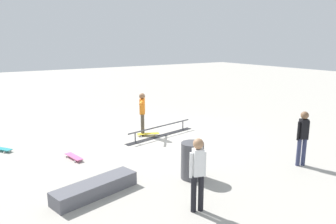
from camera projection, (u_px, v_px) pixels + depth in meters
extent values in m
plane|color=#ADA89E|center=(164.00, 137.00, 11.62)|extent=(60.00, 60.00, 0.00)
cube|color=black|center=(161.00, 136.00, 11.72)|extent=(3.09, 0.82, 0.01)
cylinder|color=#47474C|center=(183.00, 125.00, 12.47)|extent=(0.04, 0.04, 0.37)
cylinder|color=#47474C|center=(135.00, 138.00, 10.89)|extent=(0.04, 0.04, 0.37)
cylinder|color=#47474C|center=(161.00, 126.00, 11.64)|extent=(2.90, 0.60, 0.05)
cube|color=#595960|center=(95.00, 188.00, 7.23)|extent=(2.08, 0.98, 0.32)
cylinder|color=brown|center=(142.00, 125.00, 11.70)|extent=(0.16, 0.16, 0.79)
cylinder|color=brown|center=(143.00, 124.00, 11.86)|extent=(0.16, 0.16, 0.79)
cube|color=orange|center=(142.00, 107.00, 11.63)|extent=(0.27, 0.27, 0.56)
sphere|color=brown|center=(142.00, 96.00, 11.55)|extent=(0.22, 0.22, 0.22)
cylinder|color=orange|center=(141.00, 103.00, 11.23)|extent=(0.36, 0.48, 0.07)
cylinder|color=orange|center=(143.00, 99.00, 11.95)|extent=(0.36, 0.48, 0.07)
cube|color=yellow|center=(148.00, 134.00, 11.75)|extent=(0.82, 0.49, 0.02)
cylinder|color=white|center=(141.00, 136.00, 11.60)|extent=(0.06, 0.05, 0.05)
cylinder|color=white|center=(141.00, 134.00, 11.82)|extent=(0.06, 0.05, 0.05)
cylinder|color=white|center=(156.00, 135.00, 11.70)|extent=(0.06, 0.05, 0.05)
cylinder|color=white|center=(155.00, 134.00, 11.92)|extent=(0.06, 0.05, 0.05)
cylinder|color=#2D3351|center=(299.00, 152.00, 8.87)|extent=(0.15, 0.15, 0.78)
cylinder|color=#2D3351|center=(304.00, 152.00, 8.90)|extent=(0.15, 0.15, 0.78)
cube|color=black|center=(303.00, 129.00, 8.74)|extent=(0.26, 0.25, 0.56)
sphere|color=brown|center=(305.00, 115.00, 8.65)|extent=(0.21, 0.21, 0.21)
cylinder|color=black|center=(299.00, 131.00, 8.73)|extent=(0.09, 0.09, 0.52)
cylinder|color=black|center=(308.00, 130.00, 8.77)|extent=(0.09, 0.09, 0.52)
cylinder|color=black|center=(201.00, 193.00, 6.51)|extent=(0.14, 0.14, 0.79)
cylinder|color=black|center=(194.00, 194.00, 6.47)|extent=(0.14, 0.14, 0.79)
cube|color=white|center=(198.00, 162.00, 6.34)|extent=(0.25, 0.24, 0.56)
sphere|color=#A87A56|center=(198.00, 144.00, 6.26)|extent=(0.21, 0.21, 0.21)
cylinder|color=white|center=(204.00, 164.00, 6.38)|extent=(0.09, 0.09, 0.52)
cylinder|color=white|center=(191.00, 165.00, 6.32)|extent=(0.09, 0.09, 0.52)
cube|color=#E05993|center=(74.00, 156.00, 9.43)|extent=(0.34, 0.82, 0.02)
cylinder|color=white|center=(66.00, 157.00, 9.56)|extent=(0.04, 0.06, 0.05)
cylinder|color=white|center=(73.00, 155.00, 9.72)|extent=(0.04, 0.06, 0.05)
cylinder|color=white|center=(75.00, 162.00, 9.17)|extent=(0.04, 0.06, 0.05)
cylinder|color=white|center=(82.00, 160.00, 9.33)|extent=(0.04, 0.06, 0.05)
cube|color=teal|center=(1.00, 149.00, 10.12)|extent=(0.62, 0.77, 0.02)
cylinder|color=white|center=(10.00, 150.00, 10.13)|extent=(0.06, 0.06, 0.05)
cylinder|color=white|center=(4.00, 152.00, 9.93)|extent=(0.06, 0.06, 0.05)
cylinder|color=#47474C|center=(192.00, 160.00, 8.06)|extent=(0.58, 0.58, 0.93)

